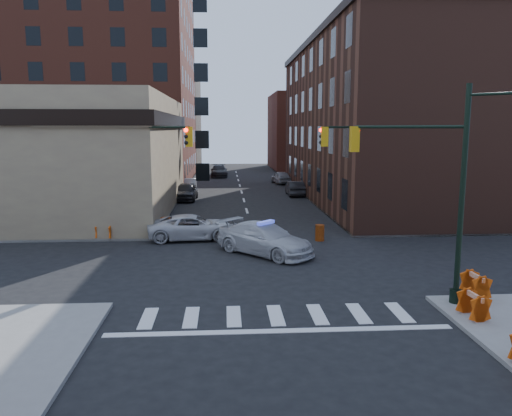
{
  "coord_description": "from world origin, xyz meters",
  "views": [
    {
      "loc": [
        -1.78,
        -23.65,
        6.6
      ],
      "look_at": [
        -0.04,
        3.71,
        2.2
      ],
      "focal_mm": 35.0,
      "sensor_mm": 36.0,
      "label": 1
    }
  ],
  "objects": [
    {
      "name": "pedestrian_a",
      "position": [
        -6.96,
        6.0,
        1.09
      ],
      "size": [
        0.81,
        0.79,
        1.88
      ],
      "primitive_type": "imported",
      "rotation": [
        0.0,
        0.0,
        -0.72
      ],
      "color": "black",
      "rests_on": "sidewalk_nw"
    },
    {
      "name": "bank_building",
      "position": [
        -17.0,
        16.5,
        4.5
      ],
      "size": [
        22.0,
        22.0,
        9.0
      ],
      "primitive_type": "cube",
      "color": "#938460",
      "rests_on": "ground"
    },
    {
      "name": "barricade_nw_b",
      "position": [
        -10.37,
        6.89,
        0.58
      ],
      "size": [
        1.19,
        0.65,
        0.87
      ],
      "primitive_type": null,
      "rotation": [
        0.0,
        0.0,
        -0.06
      ],
      "color": "red",
      "rests_on": "sidewalk_nw"
    },
    {
      "name": "tree_ne_near",
      "position": [
        7.5,
        26.0,
        3.49
      ],
      "size": [
        3.0,
        3.0,
        4.85
      ],
      "color": "black",
      "rests_on": "sidewalk_ne"
    },
    {
      "name": "parked_car_wfar",
      "position": [
        -5.5,
        28.95,
        0.67
      ],
      "size": [
        1.48,
        4.08,
        1.33
      ],
      "primitive_type": "imported",
      "rotation": [
        0.0,
        0.0,
        0.02
      ],
      "color": "#93959B",
      "rests_on": "ground"
    },
    {
      "name": "parked_car_efar",
      "position": [
        5.02,
        35.7,
        0.74
      ],
      "size": [
        2.29,
        4.54,
        1.48
      ],
      "primitive_type": "imported",
      "rotation": [
        0.0,
        0.0,
        3.27
      ],
      "color": "gray",
      "rests_on": "ground"
    },
    {
      "name": "signal_pole_nw",
      "position": [
        -5.85,
        5.34,
        4.34
      ],
      "size": [
        3.58,
        3.67,
        8.0
      ],
      "rotation": [
        0.0,
        0.0,
        -0.79
      ],
      "color": "black",
      "rests_on": "sidewalk_nw"
    },
    {
      "name": "parked_car_enear",
      "position": [
        5.18,
        24.99,
        0.71
      ],
      "size": [
        1.51,
        4.31,
        1.42
      ],
      "primitive_type": "imported",
      "rotation": [
        0.0,
        0.0,
        3.14
      ],
      "color": "black",
      "rests_on": "ground"
    },
    {
      "name": "commercial_row_ne",
      "position": [
        13.0,
        22.5,
        7.0
      ],
      "size": [
        14.0,
        34.0,
        14.0
      ],
      "primitive_type": "cube",
      "color": "#4A281D",
      "rests_on": "ground"
    },
    {
      "name": "pickup",
      "position": [
        -3.69,
        5.8,
        0.74
      ],
      "size": [
        5.51,
        2.88,
        1.48
      ],
      "primitive_type": "imported",
      "rotation": [
        0.0,
        0.0,
        1.65
      ],
      "color": "silver",
      "rests_on": "ground"
    },
    {
      "name": "signal_pole_ne",
      "position": [
        5.84,
        5.35,
        4.34
      ],
      "size": [
        3.67,
        3.58,
        8.0
      ],
      "rotation": [
        0.0,
        0.0,
        -2.36
      ],
      "color": "black",
      "rests_on": "sidewalk_ne"
    },
    {
      "name": "barricade_se_b",
      "position": [
        6.73,
        -7.77,
        0.58
      ],
      "size": [
        0.65,
        1.19,
        0.86
      ],
      "primitive_type": null,
      "rotation": [
        0.0,
        0.0,
        1.64
      ],
      "color": "#F0450B",
      "rests_on": "sidewalk_se"
    },
    {
      "name": "tree_ne_far",
      "position": [
        7.5,
        34.0,
        3.49
      ],
      "size": [
        3.0,
        3.0,
        4.85
      ],
      "color": "black",
      "rests_on": "sidewalk_ne"
    },
    {
      "name": "ground",
      "position": [
        0.0,
        0.0,
        0.0
      ],
      "size": [
        140.0,
        140.0,
        0.0
      ],
      "primitive_type": "plane",
      "color": "black",
      "rests_on": "ground"
    },
    {
      "name": "filler_nw",
      "position": [
        -16.0,
        62.0,
        8.0
      ],
      "size": [
        20.0,
        18.0,
        16.0
      ],
      "primitive_type": "cube",
      "color": "#50463B",
      "rests_on": "ground"
    },
    {
      "name": "barrel_bank",
      "position": [
        -5.5,
        7.35,
        0.54
      ],
      "size": [
        0.78,
        0.78,
        1.07
      ],
      "primitive_type": "cylinder",
      "rotation": [
        0.0,
        0.0,
        0.38
      ],
      "color": "orange",
      "rests_on": "ground"
    },
    {
      "name": "pedestrian_c",
      "position": [
        -10.28,
        6.0,
        0.93
      ],
      "size": [
        0.98,
        0.66,
        1.55
      ],
      "primitive_type": "imported",
      "rotation": [
        0.0,
        0.0,
        0.33
      ],
      "color": "black",
      "rests_on": "sidewalk_nw"
    },
    {
      "name": "barricade_nw_a",
      "position": [
        -8.88,
        5.7,
        0.56
      ],
      "size": [
        1.15,
        0.68,
        0.82
      ],
      "primitive_type": null,
      "rotation": [
        0.0,
        0.0,
        -0.13
      ],
      "color": "#D6550A",
      "rests_on": "sidewalk_nw"
    },
    {
      "name": "barrel_road",
      "position": [
        3.82,
        4.94,
        0.48
      ],
      "size": [
        0.62,
        0.62,
        0.96
      ],
      "primitive_type": "cylinder",
      "rotation": [
        0.0,
        0.0,
        0.17
      ],
      "color": "#EC5D0B",
      "rests_on": "ground"
    },
    {
      "name": "pedestrian_b",
      "position": [
        -12.83,
        6.38,
        1.09
      ],
      "size": [
        1.06,
        0.91,
        1.89
      ],
      "primitive_type": "imported",
      "rotation": [
        0.0,
        0.0,
        -0.23
      ],
      "color": "black",
      "rests_on": "sidewalk_nw"
    },
    {
      "name": "filler_ne",
      "position": [
        14.0,
        58.0,
        6.0
      ],
      "size": [
        16.0,
        16.0,
        12.0
      ],
      "primitive_type": "cube",
      "color": "brown",
      "rests_on": "ground"
    },
    {
      "name": "barricade_se_a",
      "position": [
        7.86,
        -5.7,
        0.6
      ],
      "size": [
        0.65,
        1.23,
        0.9
      ],
      "primitive_type": null,
      "rotation": [
        0.0,
        0.0,
        1.61
      ],
      "color": "#C05109",
      "rests_on": "sidewalk_se"
    },
    {
      "name": "signal_pole_se",
      "position": [
        6.04,
        -5.52,
        4.61
      ],
      "size": [
        5.4,
        5.27,
        8.0
      ],
      "rotation": [
        0.0,
        0.0,
        2.36
      ],
      "color": "black",
      "rests_on": "sidewalk_se"
    },
    {
      "name": "sidewalk_ne",
      "position": [
        23.0,
        32.75,
        0.07
      ],
      "size": [
        34.0,
        54.5,
        0.15
      ],
      "primitive_type": "cube",
      "color": "gray",
      "rests_on": "ground"
    },
    {
      "name": "apartment_block",
      "position": [
        -18.5,
        40.0,
        12.0
      ],
      "size": [
        25.0,
        25.0,
        24.0
      ],
      "primitive_type": "cube",
      "color": "brown",
      "rests_on": "ground"
    },
    {
      "name": "parked_car_wdeep",
      "position": [
        -2.5,
        44.85,
        0.79
      ],
      "size": [
        2.36,
        5.53,
        1.59
      ],
      "primitive_type": "imported",
      "rotation": [
        0.0,
        0.0,
        0.02
      ],
      "color": "black",
      "rests_on": "ground"
    },
    {
      "name": "sidewalk_nw",
      "position": [
        -23.0,
        32.75,
        0.07
      ],
      "size": [
        34.0,
        54.5,
        0.15
      ],
      "primitive_type": "cube",
      "color": "gray",
      "rests_on": "ground"
    },
    {
      "name": "parked_car_wnear",
      "position": [
        -5.34,
        22.38,
        0.82
      ],
      "size": [
        2.13,
        4.87,
        1.63
      ],
      "primitive_type": "imported",
      "rotation": [
        0.0,
        0.0,
        -0.04
      ],
      "color": "black",
      "rests_on": "ground"
    },
    {
      "name": "police_car",
      "position": [
        0.31,
        1.99,
        0.82
      ],
      "size": [
        5.62,
        5.63,
        1.64
      ],
      "primitive_type": "imported",
      "rotation": [
        0.0,
        0.0,
        0.78
      ],
      "color": "#BABABE",
      "rests_on": "ground"
    }
  ]
}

